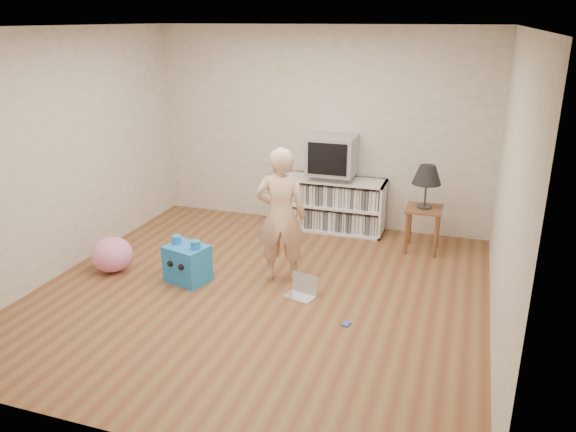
# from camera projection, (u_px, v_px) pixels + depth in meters

# --- Properties ---
(ground) EXTENTS (4.50, 4.50, 0.00)m
(ground) POSITION_uv_depth(u_px,v_px,m) (260.00, 292.00, 5.78)
(ground) COLOR brown
(ground) RESTS_ON ground
(walls) EXTENTS (4.52, 4.52, 2.60)m
(walls) POSITION_uv_depth(u_px,v_px,m) (258.00, 170.00, 5.35)
(walls) COLOR #BBB1A4
(walls) RESTS_ON ground
(ceiling) EXTENTS (4.50, 4.50, 0.01)m
(ceiling) POSITION_uv_depth(u_px,v_px,m) (255.00, 27.00, 4.91)
(ceiling) COLOR white
(ceiling) RESTS_ON walls
(media_unit) EXTENTS (1.40, 0.45, 0.70)m
(media_unit) POSITION_uv_depth(u_px,v_px,m) (331.00, 204.00, 7.41)
(media_unit) COLOR white
(media_unit) RESTS_ON ground
(dvd_deck) EXTENTS (0.45, 0.35, 0.07)m
(dvd_deck) POSITION_uv_depth(u_px,v_px,m) (332.00, 176.00, 7.27)
(dvd_deck) COLOR gray
(dvd_deck) RESTS_ON media_unit
(crt_tv) EXTENTS (0.60, 0.53, 0.50)m
(crt_tv) POSITION_uv_depth(u_px,v_px,m) (332.00, 155.00, 7.17)
(crt_tv) COLOR #97979C
(crt_tv) RESTS_ON dvd_deck
(side_table) EXTENTS (0.42, 0.42, 0.55)m
(side_table) POSITION_uv_depth(u_px,v_px,m) (423.00, 218.00, 6.68)
(side_table) COLOR brown
(side_table) RESTS_ON ground
(table_lamp) EXTENTS (0.34, 0.34, 0.52)m
(table_lamp) POSITION_uv_depth(u_px,v_px,m) (427.00, 176.00, 6.51)
(table_lamp) COLOR #333333
(table_lamp) RESTS_ON side_table
(person) EXTENTS (0.60, 0.46, 1.46)m
(person) POSITION_uv_depth(u_px,v_px,m) (281.00, 216.00, 5.83)
(person) COLOR beige
(person) RESTS_ON ground
(laptop) EXTENTS (0.35, 0.30, 0.20)m
(laptop) POSITION_uv_depth(u_px,v_px,m) (302.00, 290.00, 5.71)
(laptop) COLOR silver
(laptop) RESTS_ON ground
(playing_cards) EXTENTS (0.08, 0.10, 0.02)m
(playing_cards) POSITION_uv_depth(u_px,v_px,m) (346.00, 324.00, 5.17)
(playing_cards) COLOR #455CB8
(playing_cards) RESTS_ON ground
(plush_blue) EXTENTS (0.50, 0.44, 0.49)m
(plush_blue) POSITION_uv_depth(u_px,v_px,m) (187.00, 263.00, 5.97)
(plush_blue) COLOR #1B7EDA
(plush_blue) RESTS_ON ground
(plush_pink) EXTENTS (0.51, 0.51, 0.38)m
(plush_pink) POSITION_uv_depth(u_px,v_px,m) (112.00, 255.00, 6.22)
(plush_pink) COLOR pink
(plush_pink) RESTS_ON ground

